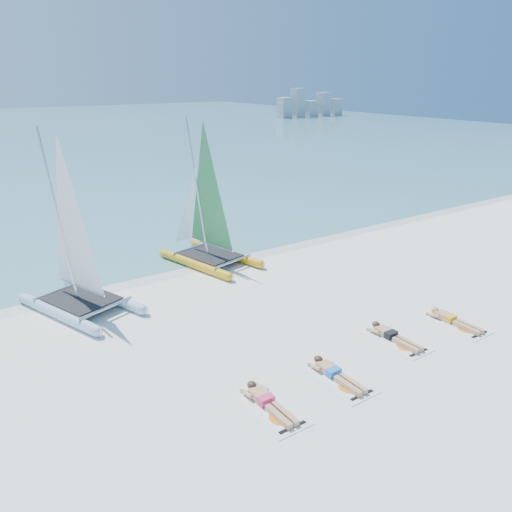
{
  "coord_description": "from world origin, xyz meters",
  "views": [
    {
      "loc": [
        -7.58,
        -11.05,
        7.05
      ],
      "look_at": [
        0.72,
        1.2,
        1.7
      ],
      "focal_mm": 35.0,
      "sensor_mm": 36.0,
      "label": 1
    }
  ],
  "objects_px": {
    "catamaran_blue": "(74,257)",
    "towel_a": "(272,409)",
    "catamaran_yellow": "(202,217)",
    "sunbather_b": "(335,373)",
    "sunbather_c": "(392,335)",
    "sunbather_d": "(452,319)",
    "towel_d": "(457,325)",
    "sunbather_a": "(267,401)",
    "towel_c": "(397,341)",
    "towel_b": "(340,380)"
  },
  "relations": [
    {
      "from": "catamaran_yellow",
      "to": "sunbather_c",
      "type": "bearing_deg",
      "value": -94.92
    },
    {
      "from": "towel_a",
      "to": "sunbather_a",
      "type": "relative_size",
      "value": 1.07
    },
    {
      "from": "towel_b",
      "to": "sunbather_c",
      "type": "relative_size",
      "value": 1.07
    },
    {
      "from": "towel_a",
      "to": "sunbather_b",
      "type": "xyz_separation_m",
      "value": [
        2.05,
        0.18,
        0.11
      ]
    },
    {
      "from": "sunbather_b",
      "to": "sunbather_c",
      "type": "relative_size",
      "value": 1.0
    },
    {
      "from": "sunbather_c",
      "to": "sunbather_d",
      "type": "distance_m",
      "value": 2.3
    },
    {
      "from": "sunbather_c",
      "to": "towel_b",
      "type": "bearing_deg",
      "value": -165.33
    },
    {
      "from": "towel_a",
      "to": "sunbather_b",
      "type": "distance_m",
      "value": 2.06
    },
    {
      "from": "catamaran_blue",
      "to": "towel_b",
      "type": "height_order",
      "value": "catamaran_blue"
    },
    {
      "from": "towel_c",
      "to": "towel_a",
      "type": "bearing_deg",
      "value": -174.06
    },
    {
      "from": "sunbather_c",
      "to": "towel_d",
      "type": "distance_m",
      "value": 2.33
    },
    {
      "from": "sunbather_b",
      "to": "sunbather_d",
      "type": "distance_m",
      "value": 4.93
    },
    {
      "from": "sunbather_d",
      "to": "catamaran_blue",
      "type": "bearing_deg",
      "value": 140.86
    },
    {
      "from": "catamaran_blue",
      "to": "catamaran_yellow",
      "type": "xyz_separation_m",
      "value": [
        5.42,
        1.68,
        0.09
      ]
    },
    {
      "from": "catamaran_blue",
      "to": "towel_c",
      "type": "bearing_deg",
      "value": -66.4
    },
    {
      "from": "catamaran_blue",
      "to": "towel_d",
      "type": "xyz_separation_m",
      "value": [
        9.03,
        -7.54,
        -1.74
      ]
    },
    {
      "from": "sunbather_d",
      "to": "sunbather_a",
      "type": "bearing_deg",
      "value": -178.69
    },
    {
      "from": "towel_b",
      "to": "towel_c",
      "type": "distance_m",
      "value": 2.7
    },
    {
      "from": "sunbather_c",
      "to": "towel_a",
      "type": "bearing_deg",
      "value": -171.75
    },
    {
      "from": "towel_a",
      "to": "sunbather_a",
      "type": "distance_m",
      "value": 0.22
    },
    {
      "from": "catamaran_blue",
      "to": "catamaran_yellow",
      "type": "distance_m",
      "value": 5.67
    },
    {
      "from": "towel_b",
      "to": "sunbather_b",
      "type": "xyz_separation_m",
      "value": [
        0.0,
        0.19,
        0.11
      ]
    },
    {
      "from": "sunbather_c",
      "to": "sunbather_d",
      "type": "xyz_separation_m",
      "value": [
        2.27,
        -0.33,
        0.0
      ]
    },
    {
      "from": "catamaran_yellow",
      "to": "towel_b",
      "type": "bearing_deg",
      "value": -111.65
    },
    {
      "from": "sunbather_a",
      "to": "towel_c",
      "type": "relative_size",
      "value": 0.93
    },
    {
      "from": "sunbather_c",
      "to": "towel_d",
      "type": "bearing_deg",
      "value": -12.95
    },
    {
      "from": "towel_c",
      "to": "sunbather_c",
      "type": "height_order",
      "value": "sunbather_c"
    },
    {
      "from": "towel_d",
      "to": "towel_a",
      "type": "bearing_deg",
      "value": -178.69
    },
    {
      "from": "catamaran_yellow",
      "to": "sunbather_b",
      "type": "relative_size",
      "value": 3.38
    },
    {
      "from": "catamaran_blue",
      "to": "sunbather_a",
      "type": "height_order",
      "value": "catamaran_blue"
    },
    {
      "from": "towel_a",
      "to": "towel_c",
      "type": "bearing_deg",
      "value": 5.94
    },
    {
      "from": "towel_a",
      "to": "sunbather_d",
      "type": "xyz_separation_m",
      "value": [
        6.98,
        0.35,
        0.11
      ]
    },
    {
      "from": "towel_b",
      "to": "sunbather_d",
      "type": "xyz_separation_m",
      "value": [
        4.93,
        0.36,
        0.11
      ]
    },
    {
      "from": "catamaran_blue",
      "to": "towel_c",
      "type": "xyz_separation_m",
      "value": [
        6.75,
        -7.21,
        -1.74
      ]
    },
    {
      "from": "towel_a",
      "to": "towel_d",
      "type": "relative_size",
      "value": 1.0
    },
    {
      "from": "towel_b",
      "to": "sunbather_d",
      "type": "bearing_deg",
      "value": 4.23
    },
    {
      "from": "catamaran_blue",
      "to": "towel_d",
      "type": "bearing_deg",
      "value": -59.41
    },
    {
      "from": "towel_a",
      "to": "sunbather_c",
      "type": "xyz_separation_m",
      "value": [
        4.7,
        0.68,
        0.11
      ]
    },
    {
      "from": "catamaran_blue",
      "to": "towel_b",
      "type": "distance_m",
      "value": 8.9
    },
    {
      "from": "towel_b",
      "to": "sunbather_b",
      "type": "height_order",
      "value": "sunbather_b"
    },
    {
      "from": "sunbather_c",
      "to": "towel_d",
      "type": "xyz_separation_m",
      "value": [
        2.27,
        -0.52,
        -0.11
      ]
    },
    {
      "from": "catamaran_blue",
      "to": "towel_a",
      "type": "xyz_separation_m",
      "value": [
        2.05,
        -7.7,
        -1.74
      ]
    },
    {
      "from": "towel_b",
      "to": "sunbather_c",
      "type": "distance_m",
      "value": 2.75
    },
    {
      "from": "catamaran_blue",
      "to": "towel_c",
      "type": "distance_m",
      "value": 10.03
    },
    {
      "from": "towel_a",
      "to": "sunbather_d",
      "type": "bearing_deg",
      "value": 2.88
    },
    {
      "from": "catamaran_yellow",
      "to": "towel_d",
      "type": "xyz_separation_m",
      "value": [
        3.61,
        -9.22,
        -1.83
      ]
    },
    {
      "from": "towel_a",
      "to": "towel_b",
      "type": "height_order",
      "value": "same"
    },
    {
      "from": "towel_a",
      "to": "catamaran_blue",
      "type": "bearing_deg",
      "value": 104.92
    },
    {
      "from": "towel_c",
      "to": "sunbather_a",
      "type": "bearing_deg",
      "value": -176.38
    },
    {
      "from": "towel_a",
      "to": "catamaran_yellow",
      "type": "bearing_deg",
      "value": 70.27
    }
  ]
}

